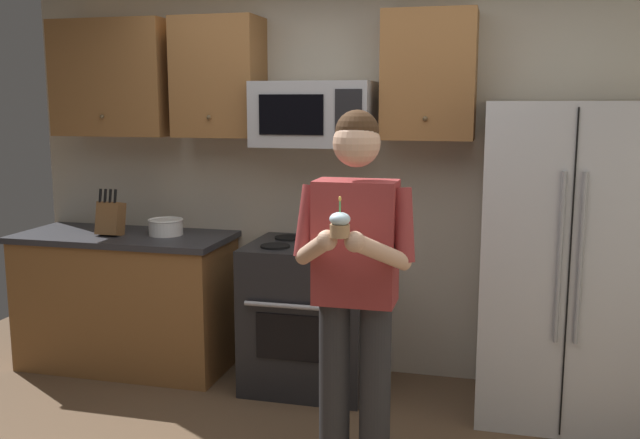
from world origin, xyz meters
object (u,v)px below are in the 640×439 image
object	(u,v)px
microwave	(314,114)
person	(355,275)
refrigerator	(563,262)
knife_block	(110,218)
bowl_large_white	(166,226)
cupcake	(340,224)
oven_range	(310,315)

from	to	relation	value
microwave	person	size ratio (longest dim) A/B	0.42
refrigerator	knife_block	size ratio (longest dim) A/B	5.63
person	knife_block	bearing A→B (deg)	152.29
refrigerator	bowl_large_white	xyz separation A→B (m)	(-2.51, 0.10, 0.08)
bowl_large_white	cupcake	world-z (taller)	cupcake
microwave	bowl_large_white	distance (m)	1.25
microwave	person	world-z (taller)	microwave
cupcake	bowl_large_white	bearing A→B (deg)	137.13
oven_range	refrigerator	world-z (taller)	refrigerator
microwave	oven_range	bearing A→B (deg)	-90.02
cupcake	refrigerator	bearing A→B (deg)	52.18
microwave	refrigerator	size ratio (longest dim) A/B	0.41
oven_range	bowl_large_white	distance (m)	1.13
refrigerator	cupcake	bearing A→B (deg)	-127.82
cupcake	oven_range	bearing A→B (deg)	110.34
refrigerator	bowl_large_white	size ratio (longest dim) A/B	7.71
oven_range	microwave	bearing A→B (deg)	89.98
knife_block	person	distance (m)	2.10
person	cupcake	xyz separation A→B (m)	(-0.00, -0.33, 0.30)
person	oven_range	bearing A→B (deg)	116.20
refrigerator	cupcake	distance (m)	1.69
person	cupcake	distance (m)	0.44
knife_block	person	bearing A→B (deg)	-27.71
knife_block	person	xyz separation A→B (m)	(1.86, -0.98, -0.04)
microwave	cupcake	bearing A→B (deg)	-71.21
bowl_large_white	knife_block	bearing A→B (deg)	-165.62
refrigerator	knife_block	world-z (taller)	refrigerator
oven_range	microwave	distance (m)	1.26
microwave	person	distance (m)	1.43
oven_range	person	xyz separation A→B (m)	(0.49, -1.01, 0.53)
knife_block	bowl_large_white	distance (m)	0.37
microwave	knife_block	xyz separation A→B (m)	(-1.36, -0.15, -0.69)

